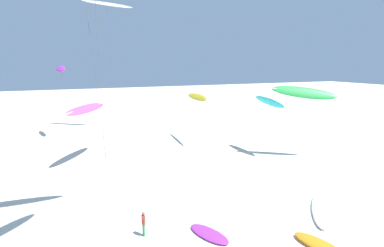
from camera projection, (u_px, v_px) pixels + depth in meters
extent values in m
cylinder|color=#4C4C51|center=(102.00, 111.00, 13.60)|extent=(0.43, 4.49, 18.46)
cylinder|color=#4C4C51|center=(98.00, 100.00, 18.81)|extent=(0.97, 3.44, 18.20)
ellipsoid|color=#19B2B7|center=(269.00, 102.00, 39.54)|extent=(1.19, 5.92, 1.68)
ellipsoid|color=purple|center=(269.00, 102.00, 39.54)|extent=(0.61, 5.99, 0.91)
cylinder|color=#4C4C51|center=(282.00, 135.00, 36.70)|extent=(1.40, 7.09, 6.44)
ellipsoid|color=white|center=(106.00, 4.00, 51.38)|extent=(7.67, 5.87, 1.98)
ellipsoid|color=yellow|center=(106.00, 4.00, 51.37)|extent=(7.41, 5.36, 1.74)
cylinder|color=#4C4C51|center=(112.00, 70.00, 50.10)|extent=(0.42, 6.89, 20.23)
ellipsoid|color=yellow|center=(197.00, 97.00, 45.23)|extent=(1.86, 8.30, 1.01)
ellipsoid|color=white|center=(197.00, 97.00, 45.22)|extent=(1.37, 8.41, 0.41)
cylinder|color=#4C4C51|center=(206.00, 125.00, 42.44)|extent=(0.73, 7.24, 6.44)
ellipsoid|color=purple|center=(61.00, 69.00, 47.56)|extent=(1.82, 4.78, 1.45)
ellipsoid|color=red|center=(61.00, 69.00, 47.55)|extent=(1.10, 4.81, 0.87)
cylinder|color=#4C4C51|center=(71.00, 108.00, 44.39)|extent=(1.54, 9.88, 10.19)
ellipsoid|color=green|center=(304.00, 93.00, 37.59)|extent=(6.79, 5.14, 2.23)
ellipsoid|color=white|center=(304.00, 92.00, 37.58)|extent=(6.43, 4.70, 1.37)
cylinder|color=#4C4C51|center=(336.00, 134.00, 34.27)|extent=(0.78, 9.35, 7.69)
ellipsoid|color=#EA5193|center=(86.00, 109.00, 36.69)|extent=(5.84, 7.89, 1.07)
ellipsoid|color=white|center=(86.00, 108.00, 36.69)|extent=(5.23, 7.57, 0.55)
cylinder|color=#4C4C51|center=(100.00, 142.00, 34.20)|extent=(1.64, 7.56, 5.97)
ellipsoid|color=white|center=(320.00, 210.00, 24.73)|extent=(4.94, 5.36, 0.32)
ellipsoid|color=blue|center=(320.00, 210.00, 24.73)|extent=(2.58, 2.73, 0.19)
ellipsoid|color=purple|center=(209.00, 234.00, 21.41)|extent=(2.25, 3.55, 0.25)
ellipsoid|color=yellow|center=(209.00, 234.00, 21.41)|extent=(1.52, 1.76, 0.15)
ellipsoid|color=orange|center=(319.00, 245.00, 20.02)|extent=(1.92, 3.64, 0.40)
ellipsoid|color=#EA5193|center=(319.00, 244.00, 20.01)|extent=(1.36, 1.74, 0.24)
cylinder|color=#338E56|center=(143.00, 229.00, 21.43)|extent=(0.14, 0.14, 0.82)
cylinder|color=#338E56|center=(144.00, 230.00, 21.28)|extent=(0.14, 0.14, 0.82)
cube|color=red|center=(143.00, 220.00, 21.23)|extent=(0.22, 0.31, 0.59)
cylinder|color=brown|center=(143.00, 219.00, 21.43)|extent=(0.09, 0.09, 0.56)
cylinder|color=brown|center=(144.00, 222.00, 21.04)|extent=(0.09, 0.09, 0.56)
sphere|color=brown|center=(143.00, 214.00, 21.15)|extent=(0.21, 0.21, 0.21)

